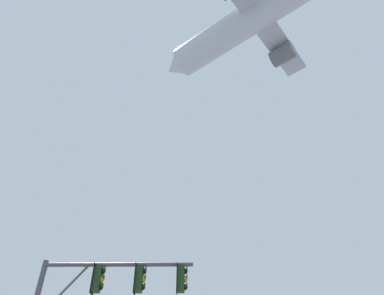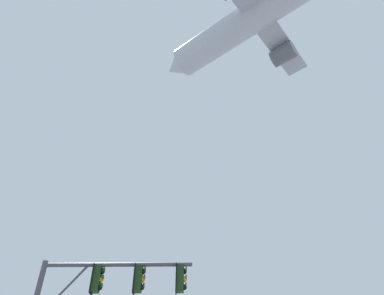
% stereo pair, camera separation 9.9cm
% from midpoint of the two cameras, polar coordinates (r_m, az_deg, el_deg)
% --- Properties ---
extents(airplane, '(26.27, 20.84, 8.10)m').
position_cam_midpoint_polar(airplane, '(50.44, 9.71, 19.86)').
color(airplane, '#B7BCC6').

